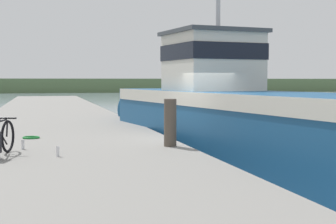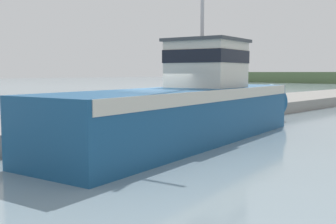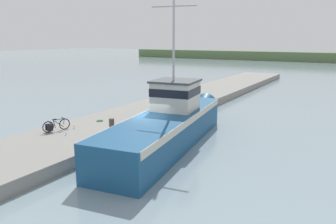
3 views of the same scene
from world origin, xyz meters
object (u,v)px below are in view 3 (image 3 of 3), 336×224
Objects in this scene: bicycle_touring at (54,126)px; water_bottle_on_curb at (66,133)px; water_bottle_by_bike at (74,127)px; fishing_boat_main at (170,122)px; mooring_post at (112,128)px.

water_bottle_on_curb is (1.24, -0.20, -0.25)m from bicycle_touring.
bicycle_touring reaches higher than water_bottle_by_bike.
water_bottle_by_bike reaches higher than water_bottle_on_curb.
water_bottle_on_curb is at bearing 8.34° from bicycle_touring.
fishing_boat_main is 6.27m from water_bottle_by_bike.
fishing_boat_main is 3.57m from mooring_post.
bicycle_touring is (-6.29, -3.52, -0.28)m from fishing_boat_main.
fishing_boat_main reaches higher than mooring_post.
water_bottle_by_bike is at bearing 83.91° from bicycle_touring.
bicycle_touring is 4.01m from mooring_post.
bicycle_touring is at bearing -167.58° from mooring_post.
mooring_post is (-2.38, -2.66, -0.07)m from fishing_boat_main.
bicycle_touring is 1.28m from water_bottle_by_bike.
bicycle_touring is 1.28m from water_bottle_on_curb.
mooring_post reaches higher than water_bottle_on_curb.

